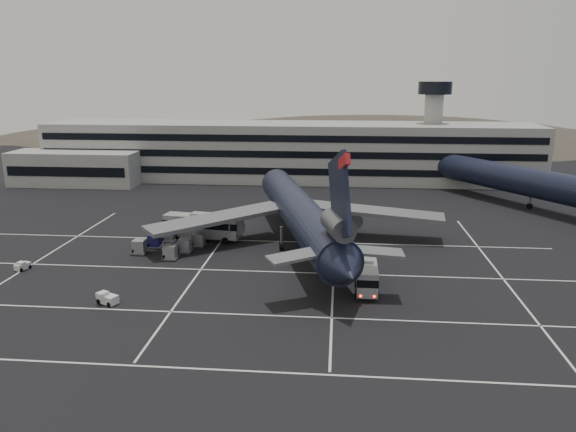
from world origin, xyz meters
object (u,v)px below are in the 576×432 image
object	(u,v)px
bus_far	(202,225)
uld_cluster	(170,243)
tug_a	(22,266)
bus_near	(366,271)
trijet_main	(301,213)

from	to	relation	value
bus_far	uld_cluster	size ratio (longest dim) A/B	1.10
bus_far	uld_cluster	distance (m)	7.01
tug_a	bus_near	bearing A→B (deg)	16.68
bus_far	tug_a	world-z (taller)	bus_far
trijet_main	bus_far	size ratio (longest dim) A/B	4.47
bus_near	bus_far	size ratio (longest dim) A/B	0.86
bus_near	tug_a	world-z (taller)	bus_near
bus_near	bus_far	distance (m)	31.07
bus_near	tug_a	size ratio (longest dim) A/B	4.90
bus_near	tug_a	distance (m)	46.28
trijet_main	tug_a	xyz separation A→B (m)	(-36.87, -14.13, -4.69)
bus_near	uld_cluster	size ratio (longest dim) A/B	0.95
bus_near	uld_cluster	world-z (taller)	bus_near
tug_a	uld_cluster	distance (m)	20.26
bus_far	uld_cluster	bearing A→B (deg)	156.76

